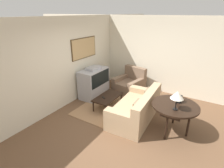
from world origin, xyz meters
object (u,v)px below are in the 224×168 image
console_table (175,107)px  table_lamp (177,95)px  coffee_table (108,97)px  mantel_clock (180,99)px  tv (94,83)px  couch (136,109)px  armchair (130,84)px

console_table → table_lamp: bearing=-169.3°
coffee_table → mantel_clock: 2.13m
tv → mantel_clock: bearing=-97.9°
coffee_table → mantel_clock: bearing=-89.3°
couch → mantel_clock: size_ratio=11.25×
armchair → console_table: size_ratio=1.01×
mantel_clock → couch: bearing=97.3°
tv → coffee_table: (-0.43, -0.85, -0.17)m
tv → console_table: bearing=-101.6°
armchair → coffee_table: (-1.42, 0.05, 0.06)m
armchair → couch: bearing=-47.0°
couch → mantel_clock: 1.19m
coffee_table → table_lamp: size_ratio=2.24×
armchair → mantel_clock: bearing=-24.0°
couch → table_lamp: bearing=72.2°
console_table → mantel_clock: mantel_clock is taller
tv → couch: tv is taller
couch → console_table: couch is taller
table_lamp → mantel_clock: 0.49m
tv → couch: size_ratio=0.58×
coffee_table → console_table: bearing=-94.6°
tv → coffee_table: size_ratio=1.07×
armchair → table_lamp: table_lamp is taller
tv → coffee_table: 0.97m
mantel_clock → tv: bearing=82.1°
console_table → couch: bearing=87.1°
console_table → table_lamp: 0.48m
couch → armchair: bearing=-150.7°
tv → couch: 1.96m
coffee_table → console_table: size_ratio=0.92×
console_table → mantel_clock: size_ratio=6.57×
tv → coffee_table: tv is taller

